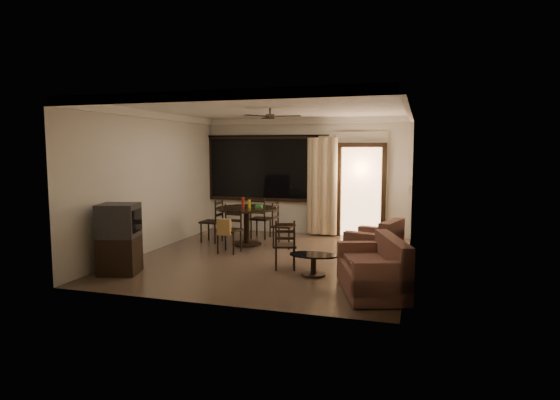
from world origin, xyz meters
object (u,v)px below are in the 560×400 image
(sofa, at_px, (375,271))
(dining_table, at_px, (247,215))
(dining_chair_north, at_px, (261,226))
(tv_cabinet, at_px, (119,239))
(armchair, at_px, (377,248))
(dining_chair_east, at_px, (283,234))
(dining_chair_west, at_px, (212,229))
(side_chair, at_px, (285,254))
(coffee_table, at_px, (313,261))
(dining_chair_south, at_px, (229,238))

(sofa, bearing_deg, dining_table, 119.92)
(dining_chair_north, relative_size, sofa, 0.58)
(dining_table, relative_size, tv_cabinet, 1.11)
(sofa, xyz_separation_m, armchair, (-0.12, 1.50, 0.03))
(dining_chair_east, height_order, armchair, dining_chair_east)
(dining_chair_west, relative_size, side_chair, 1.10)
(dining_table, xyz_separation_m, dining_chair_north, (0.04, 0.78, -0.35))
(dining_table, xyz_separation_m, armchair, (2.87, -1.16, -0.29))
(dining_chair_west, xyz_separation_m, dining_chair_east, (1.67, -0.09, 0.00))
(dining_chair_east, xyz_separation_m, dining_chair_north, (-0.79, 0.83, 0.00))
(dining_chair_east, bearing_deg, side_chair, -159.49)
(dining_chair_west, distance_m, tv_cabinet, 2.90)
(dining_chair_west, xyz_separation_m, dining_chair_north, (0.88, 0.74, 0.00))
(armchair, height_order, coffee_table, armchair)
(dining_chair_north, height_order, armchair, dining_chair_north)
(dining_chair_south, relative_size, sofa, 0.58)
(dining_chair_west, distance_m, dining_chair_north, 1.15)
(tv_cabinet, distance_m, sofa, 4.16)
(dining_table, relative_size, coffee_table, 1.61)
(dining_chair_east, height_order, dining_chair_north, same)
(dining_chair_south, bearing_deg, dining_table, 89.91)
(side_chair, bearing_deg, coffee_table, 138.20)
(dining_table, bearing_deg, dining_chair_west, 177.00)
(dining_chair_north, bearing_deg, side_chair, 120.75)
(dining_chair_west, height_order, dining_chair_south, same)
(dining_table, height_order, dining_chair_north, dining_table)
(sofa, height_order, coffee_table, sofa)
(dining_chair_east, xyz_separation_m, dining_chair_south, (-0.88, -0.81, 0.02))
(dining_chair_north, bearing_deg, tv_cabinet, 74.53)
(dining_table, xyz_separation_m, coffee_table, (1.93, -2.01, -0.40))
(dining_table, height_order, side_chair, dining_table)
(dining_chair_south, distance_m, tv_cabinet, 2.28)
(dining_chair_north, relative_size, tv_cabinet, 0.82)
(dining_chair_south, height_order, armchair, dining_chair_south)
(tv_cabinet, relative_size, armchair, 1.16)
(sofa, bearing_deg, dining_chair_west, 126.36)
(side_chair, bearing_deg, dining_chair_south, -48.75)
(coffee_table, distance_m, side_chair, 0.62)
(coffee_table, bearing_deg, armchair, 42.02)
(dining_table, relative_size, armchair, 1.28)
(tv_cabinet, xyz_separation_m, coffee_table, (3.10, 0.81, -0.35))
(dining_chair_west, xyz_separation_m, armchair, (3.70, -1.21, 0.06))
(dining_table, height_order, dining_chair_west, dining_table)
(side_chair, bearing_deg, dining_chair_east, -89.16)
(dining_chair_west, xyz_separation_m, dining_chair_south, (0.79, -0.90, 0.02))
(coffee_table, bearing_deg, side_chair, 154.80)
(dining_chair_north, distance_m, coffee_table, 3.37)
(dining_table, height_order, coffee_table, dining_table)
(dining_table, relative_size, dining_chair_south, 1.35)
(dining_table, distance_m, dining_chair_south, 0.92)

